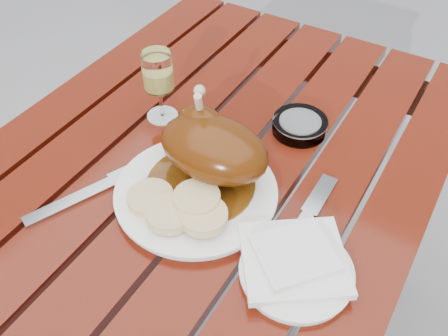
# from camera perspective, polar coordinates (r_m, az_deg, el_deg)

# --- Properties ---
(table) EXTENTS (0.80, 1.20, 0.75)m
(table) POSITION_cam_1_polar(r_m,az_deg,el_deg) (1.21, -2.70, -13.06)
(table) COLOR maroon
(table) RESTS_ON ground
(dinner_plate) EXTENTS (0.33, 0.33, 0.02)m
(dinner_plate) POSITION_cam_1_polar(r_m,az_deg,el_deg) (0.86, -3.20, -2.92)
(dinner_plate) COLOR white
(dinner_plate) RESTS_ON table
(roast_duck) EXTENTS (0.20, 0.20, 0.14)m
(roast_duck) POSITION_cam_1_polar(r_m,az_deg,el_deg) (0.85, -1.45, 2.46)
(roast_duck) COLOR #532A09
(roast_duck) RESTS_ON dinner_plate
(bread_dumplings) EXTENTS (0.18, 0.12, 0.03)m
(bread_dumplings) POSITION_cam_1_polar(r_m,az_deg,el_deg) (0.81, -5.06, -4.40)
(bread_dumplings) COLOR #DEB987
(bread_dumplings) RESTS_ON dinner_plate
(wine_glass) EXTENTS (0.08, 0.08, 0.15)m
(wine_glass) POSITION_cam_1_polar(r_m,az_deg,el_deg) (0.99, -7.40, 9.21)
(wine_glass) COLOR #F5EC6F
(wine_glass) RESTS_ON table
(side_plate) EXTENTS (0.22, 0.22, 0.01)m
(side_plate) POSITION_cam_1_polar(r_m,az_deg,el_deg) (0.77, 8.26, -11.70)
(side_plate) COLOR white
(side_plate) RESTS_ON table
(napkin) EXTENTS (0.21, 0.21, 0.01)m
(napkin) POSITION_cam_1_polar(r_m,az_deg,el_deg) (0.77, 8.00, -10.29)
(napkin) COLOR white
(napkin) RESTS_ON side_plate
(ashtray) EXTENTS (0.11, 0.11, 0.03)m
(ashtray) POSITION_cam_1_polar(r_m,az_deg,el_deg) (1.00, 8.65, 4.84)
(ashtray) COLOR #B2B7BC
(ashtray) RESTS_ON table
(fork) EXTENTS (0.10, 0.19, 0.01)m
(fork) POSITION_cam_1_polar(r_m,az_deg,el_deg) (0.90, -16.20, -3.22)
(fork) COLOR gray
(fork) RESTS_ON table
(knife) EXTENTS (0.02, 0.22, 0.01)m
(knife) POSITION_cam_1_polar(r_m,az_deg,el_deg) (0.82, 8.25, -7.45)
(knife) COLOR gray
(knife) RESTS_ON table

